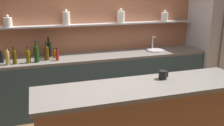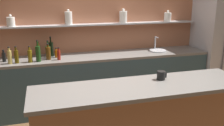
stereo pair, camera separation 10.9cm
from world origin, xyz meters
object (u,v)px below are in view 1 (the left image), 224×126
Objects in this scene: bottle_spirit_10 at (46,54)px; coffee_mug at (163,75)px; refrigerator at (213,43)px; sink_fixture at (155,49)px; bottle_oil_4 at (14,57)px; bottle_oil_0 at (36,51)px; bottle_wine_9 at (36,54)px; bottle_oil_3 at (28,57)px; bottle_spirit_2 at (8,58)px; bottle_sauce_5 at (1,58)px; bottle_wine_1 at (46,52)px; bottle_sauce_6 at (57,55)px; bottle_wine_7 at (49,49)px; bottle_sauce_8 at (55,54)px.

bottle_spirit_10 reaches higher than coffee_mug.
coffee_mug is (-1.97, -1.61, 0.07)m from refrigerator.
sink_fixture is 1.19× the size of bottle_oil_4.
bottle_wine_9 is (-0.00, -0.31, 0.02)m from bottle_oil_0.
bottle_oil_3 is 0.12m from bottle_wine_9.
bottle_sauce_5 is at bearing 123.67° from bottle_spirit_2.
bottle_oil_3 is at bearing -144.57° from bottle_wine_1.
bottle_sauce_5 is at bearing 179.51° from refrigerator.
bottle_spirit_2 is at bearing -177.54° from bottle_sauce_6.
bottle_sauce_6 is at bearing -175.58° from sink_fixture.
bottle_wine_9 reaches higher than coffee_mug.
bottle_spirit_2 is 2.30× the size of coffee_mug.
bottle_wine_9 reaches higher than bottle_wine_1.
bottle_oil_0 is at bearing 89.22° from bottle_wine_9.
bottle_wine_7 is at bearing 176.52° from refrigerator.
bottle_sauce_8 is (0.78, 0.04, -0.01)m from bottle_sauce_5.
bottle_oil_4 is 0.77× the size of bottle_wine_9.
bottle_sauce_8 is at bearing 121.14° from coffee_mug.
bottle_spirit_2 is at bearing -56.33° from bottle_sauce_5.
coffee_mug is at bearing -49.24° from bottle_wine_9.
refrigerator is 10.83× the size of bottle_sauce_5.
coffee_mug is (1.09, -1.79, 0.03)m from bottle_wine_7.
bottle_sauce_8 is at bearing 99.00° from bottle_sauce_6.
bottle_sauce_5 is at bearing 143.74° from bottle_oil_4.
bottle_sauce_8 is at bearing 179.10° from sink_fixture.
bottle_oil_0 reaches higher than coffee_mug.
refrigerator is 2.54m from coffee_mug.
sink_fixture is 2.18m from bottle_oil_3.
refrigerator is 2.96m from bottle_sauce_6.
coffee_mug is (1.02, -1.68, 0.08)m from bottle_sauce_8.
bottle_sauce_5 is 0.52m from bottle_wine_9.
bottle_oil_0 is 0.88× the size of bottle_wine_1.
bottle_spirit_2 is 0.77× the size of bottle_wine_9.
coffee_mug is at bearing -58.60° from bottle_wine_7.
bottle_oil_0 is at bearing 44.95° from bottle_oil_4.
bottle_oil_0 is 0.98× the size of bottle_spirit_2.
bottle_spirit_2 is 1.03× the size of bottle_oil_3.
bottle_oil_0 is 0.31m from bottle_sauce_8.
bottle_wine_7 reaches higher than bottle_wine_1.
bottle_sauce_6 is 1.22× the size of bottle_sauce_8.
bottle_oil_0 is 0.76× the size of bottle_wine_7.
refrigerator reaches higher than bottle_oil_3.
bottle_sauce_6 is at bearing -81.00° from bottle_sauce_8.
bottle_sauce_8 is at bearing 17.35° from bottle_oil_4.
bottle_spirit_2 is 2.26m from coffee_mug.
refrigerator reaches higher than bottle_oil_0.
bottle_spirit_2 is 1.00× the size of bottle_oil_4.
bottle_oil_4 is (-3.57, -0.11, 0.02)m from refrigerator.
refrigerator is at bearing -0.49° from bottle_sauce_5.
bottle_oil_0 is at bearing 125.50° from coffee_mug.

